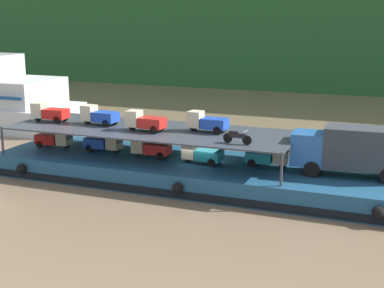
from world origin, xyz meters
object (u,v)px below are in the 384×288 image
Objects in this scene: mini_truck_lower_stern at (55,138)px; mini_truck_upper_mid at (99,115)px; mini_truck_lower_fore at (202,153)px; mini_truck_upper_stern at (49,112)px; motorcycle_upper_port at (237,137)px; mini_truck_lower_mid at (150,147)px; mini_truck_lower_aft at (104,142)px; mini_truck_lower_bow at (268,156)px; cargo_barge at (201,173)px; mini_truck_upper_bow at (207,122)px; covered_lorry at (351,149)px; mini_truck_upper_fore at (145,121)px.

mini_truck_upper_mid is (3.84, 0.13, 2.00)m from mini_truck_lower_stern.
mini_truck_lower_fore is at bearing -2.25° from mini_truck_upper_mid.
mini_truck_upper_stern reaches higher than motorcycle_upper_port.
motorcycle_upper_port reaches higher than mini_truck_lower_mid.
mini_truck_upper_mid reaches higher than mini_truck_lower_stern.
mini_truck_lower_aft and mini_truck_lower_bow have the same top height.
cargo_barge is 12.47m from mini_truck_upper_stern.
mini_truck_lower_stern is 16.28m from mini_truck_lower_bow.
cargo_barge is at bearing -110.48° from mini_truck_upper_bow.
mini_truck_lower_fore is (7.78, -0.48, 0.00)m from mini_truck_lower_aft.
mini_truck_lower_mid is 3.97m from mini_truck_lower_fore.
covered_lorry is 2.87× the size of mini_truck_lower_aft.
motorcycle_upper_port is (6.97, -1.28, -0.26)m from mini_truck_upper_fore.
mini_truck_lower_stern is 15.14m from motorcycle_upper_port.
mini_truck_upper_bow reaches higher than mini_truck_lower_aft.
mini_truck_upper_fore is (-13.59, -1.08, 1.00)m from covered_lorry.
mini_truck_upper_mid is (-4.11, 0.03, 2.00)m from mini_truck_lower_mid.
covered_lorry is 5.37m from mini_truck_lower_bow.
mini_truck_upper_bow is at bearing 86.40° from mini_truck_lower_fore.
covered_lorry is at bearing 1.13° from mini_truck_lower_stern.
mini_truck_lower_aft and mini_truck_lower_mid have the same top height.
cargo_barge is 10.57× the size of mini_truck_lower_fore.
cargo_barge is 10.56× the size of mini_truck_upper_mid.
motorcycle_upper_port is (2.94, -2.61, -0.26)m from mini_truck_upper_bow.
covered_lorry is at bearing 19.61° from motorcycle_upper_port.
mini_truck_lower_mid is at bearing 175.92° from mini_truck_lower_fore.
mini_truck_lower_stern is at bearing -178.87° from covered_lorry.
mini_truck_upper_mid is at bearing -150.59° from mini_truck_lower_aft.
mini_truck_lower_mid and mini_truck_lower_bow have the same top height.
mini_truck_lower_stern is 1.00× the size of mini_truck_lower_mid.
mini_truck_lower_fore is at bearing -0.90° from mini_truck_lower_stern.
covered_lorry is 2.85× the size of mini_truck_lower_stern.
mini_truck_lower_stern and mini_truck_lower_mid have the same top height.
mini_truck_lower_aft is 1.00× the size of mini_truck_upper_fore.
mini_truck_upper_stern is (-21.76, -0.58, 1.00)m from covered_lorry.
cargo_barge is 4.92m from motorcycle_upper_port.
covered_lorry is at bearing 1.86° from cargo_barge.
mini_truck_upper_fore is at bearing -4.74° from mini_truck_lower_stern.
mini_truck_upper_bow is (-4.30, -0.02, 2.00)m from mini_truck_lower_bow.
mini_truck_upper_mid is (4.07, 0.29, 0.00)m from mini_truck_upper_stern.
mini_truck_upper_mid is 1.47× the size of motorcycle_upper_port.
motorcycle_upper_port is (-1.35, -2.63, 1.74)m from mini_truck_lower_bow.
covered_lorry is 2.85× the size of mini_truck_lower_bow.
mini_truck_lower_bow is at bearing 62.75° from motorcycle_upper_port.
mini_truck_upper_mid is (-7.91, 0.02, 3.44)m from cargo_barge.
covered_lorry reaches higher than cargo_barge.
mini_truck_upper_fore is (-3.82, -0.76, 3.44)m from cargo_barge.
mini_truck_upper_fore reaches higher than mini_truck_lower_mid.
motorcycle_upper_port reaches higher than cargo_barge.
mini_truck_lower_bow is 12.59m from mini_truck_upper_mid.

